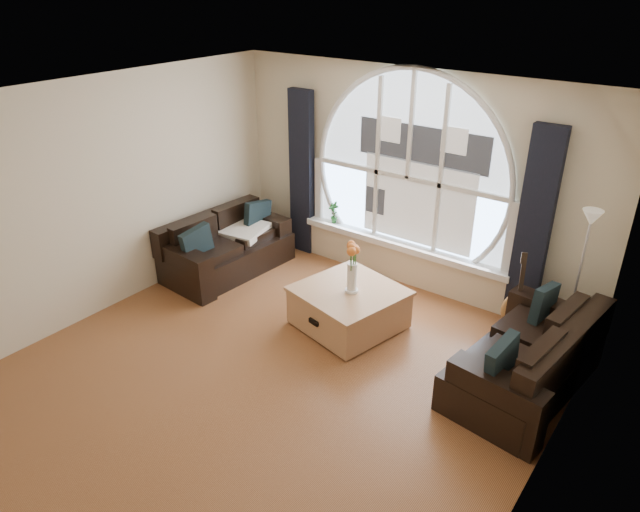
{
  "coord_description": "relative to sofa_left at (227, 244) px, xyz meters",
  "views": [
    {
      "loc": [
        3.15,
        -3.34,
        3.68
      ],
      "look_at": [
        0.0,
        0.9,
        1.05
      ],
      "focal_mm": 32.37,
      "sensor_mm": 36.0,
      "label": 1
    }
  ],
  "objects": [
    {
      "name": "window_sill",
      "position": [
        2.0,
        1.14,
        0.11
      ],
      "size": [
        2.9,
        0.22,
        0.08
      ],
      "primitive_type": "cube",
      "color": "white",
      "rests_on": "wall_back"
    },
    {
      "name": "curtain_left",
      "position": [
        0.4,
        1.12,
        0.75
      ],
      "size": [
        0.35,
        0.12,
        2.3
      ],
      "primitive_type": "cube",
      "color": "black",
      "rests_on": "ground"
    },
    {
      "name": "arched_window",
      "position": [
        2.0,
        1.21,
        1.23
      ],
      "size": [
        2.6,
        0.06,
        2.15
      ],
      "primitive_type": "cube",
      "color": "silver",
      "rests_on": "wall_back"
    },
    {
      "name": "throw_blanket",
      "position": [
        0.04,
        0.29,
        0.1
      ],
      "size": [
        0.63,
        0.63,
        0.1
      ],
      "primitive_type": "cube",
      "rotation": [
        0.0,
        0.0,
        0.15
      ],
      "color": "silver",
      "rests_on": "sofa_left"
    },
    {
      "name": "curtain_right",
      "position": [
        3.6,
        1.12,
        0.75
      ],
      "size": [
        0.35,
        0.12,
        2.3
      ],
      "primitive_type": "cube",
      "color": "black",
      "rests_on": "ground"
    },
    {
      "name": "sofa_left",
      "position": [
        0.0,
        0.0,
        0.0
      ],
      "size": [
        0.97,
        1.77,
        0.76
      ],
      "primitive_type": "cube",
      "rotation": [
        0.0,
        0.0,
        -0.07
      ],
      "color": "black",
      "rests_on": "ground"
    },
    {
      "name": "window_frame",
      "position": [
        2.0,
        1.18,
        1.23
      ],
      "size": [
        2.76,
        0.08,
        2.15
      ],
      "primitive_type": "cube",
      "color": "white",
      "rests_on": "wall_back"
    },
    {
      "name": "ceiling",
      "position": [
        2.0,
        -1.51,
        2.3
      ],
      "size": [
        5.0,
        5.5,
        0.01
      ],
      "primitive_type": "cube",
      "color": "silver",
      "rests_on": "ground"
    },
    {
      "name": "ground",
      "position": [
        2.0,
        -1.51,
        -0.4
      ],
      "size": [
        5.0,
        5.5,
        0.01
      ],
      "primitive_type": "cube",
      "color": "brown",
      "rests_on": "ground"
    },
    {
      "name": "sofa_right",
      "position": [
        4.03,
        -0.06,
        0.0
      ],
      "size": [
        1.1,
        1.85,
        0.78
      ],
      "primitive_type": "cube",
      "rotation": [
        0.0,
        0.0,
        -0.13
      ],
      "color": "black",
      "rests_on": "ground"
    },
    {
      "name": "potted_plant",
      "position": [
        0.93,
        1.14,
        0.3
      ],
      "size": [
        0.17,
        0.13,
        0.3
      ],
      "primitive_type": "imported",
      "rotation": [
        0.0,
        0.0,
        -0.12
      ],
      "color": "#1E6023",
      "rests_on": "window_sill"
    },
    {
      "name": "attic_slope",
      "position": [
        4.2,
        -1.51,
        1.95
      ],
      "size": [
        0.92,
        5.5,
        0.72
      ],
      "primitive_type": "cube",
      "color": "silver",
      "rests_on": "ground"
    },
    {
      "name": "guitar",
      "position": [
        3.66,
        0.81,
        0.13
      ],
      "size": [
        0.43,
        0.37,
        1.06
      ],
      "primitive_type": "cube",
      "rotation": [
        0.0,
        0.0,
        0.42
      ],
      "color": "olive",
      "rests_on": "ground"
    },
    {
      "name": "coffee_chest",
      "position": [
        2.07,
        -0.16,
        -0.14
      ],
      "size": [
        1.26,
        1.26,
        0.52
      ],
      "primitive_type": "cube",
      "rotation": [
        0.0,
        0.0,
        -0.23
      ],
      "color": "#B27F54",
      "rests_on": "ground"
    },
    {
      "name": "vase_flowers",
      "position": [
        2.11,
        -0.18,
        0.47
      ],
      "size": [
        0.24,
        0.24,
        0.7
      ],
      "primitive_type": "cube",
      "color": "white",
      "rests_on": "coffee_chest"
    },
    {
      "name": "neighbor_house",
      "position": [
        2.15,
        1.2,
        1.1
      ],
      "size": [
        1.7,
        0.02,
        1.5
      ],
      "primitive_type": "cube",
      "color": "silver",
      "rests_on": "wall_back"
    },
    {
      "name": "wall_left",
      "position": [
        -0.5,
        -1.51,
        0.95
      ],
      "size": [
        0.01,
        5.5,
        2.7
      ],
      "primitive_type": "cube",
      "color": "beige",
      "rests_on": "ground"
    },
    {
      "name": "wall_back",
      "position": [
        2.0,
        1.24,
        0.95
      ],
      "size": [
        5.0,
        0.01,
        2.7
      ],
      "primitive_type": "cube",
      "color": "beige",
      "rests_on": "ground"
    },
    {
      "name": "wall_right",
      "position": [
        4.5,
        -1.51,
        0.95
      ],
      "size": [
        0.01,
        5.5,
        2.7
      ],
      "primitive_type": "cube",
      "color": "beige",
      "rests_on": "ground"
    },
    {
      "name": "floor_lamp",
      "position": [
        4.18,
        0.88,
        0.4
      ],
      "size": [
        0.24,
        0.24,
        1.6
      ],
      "primitive_type": "cube",
      "color": "#B2B2B2",
      "rests_on": "ground"
    }
  ]
}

